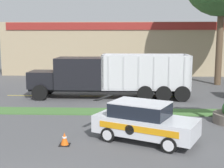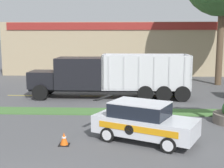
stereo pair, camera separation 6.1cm
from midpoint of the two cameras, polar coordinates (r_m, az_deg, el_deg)
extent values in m
cube|color=#477538|center=(18.36, -7.49, -4.95)|extent=(120.00, 1.60, 0.06)
cube|color=yellow|center=(24.00, -15.96, -2.03)|extent=(2.40, 0.14, 0.01)
cube|color=yellow|center=(22.89, -3.00, -2.21)|extent=(2.40, 0.14, 0.01)
cube|color=yellow|center=(23.02, 10.51, -2.28)|extent=(2.40, 0.14, 0.01)
cube|color=black|center=(22.21, -0.73, -0.92)|extent=(11.22, 1.32, 0.18)
cube|color=black|center=(22.82, -12.44, 0.86)|extent=(1.95, 1.97, 1.18)
cube|color=#B7B7BC|center=(23.10, -14.85, 0.86)|extent=(0.06, 1.68, 1.00)
cube|color=black|center=(22.24, -6.01, 2.07)|extent=(3.23, 2.41, 2.14)
cube|color=black|center=(22.50, -10.16, 3.01)|extent=(0.04, 2.04, 0.96)
cylinder|color=silver|center=(21.22, -1.74, 3.46)|extent=(0.14, 0.14, 1.23)
cube|color=silver|center=(22.19, 5.96, -0.58)|extent=(6.04, 2.41, 0.12)
cube|color=silver|center=(22.04, -1.64, 2.43)|extent=(0.16, 2.41, 2.31)
cube|color=silver|center=(22.42, 13.53, 2.29)|extent=(0.16, 2.41, 2.31)
cube|color=silver|center=(20.92, 6.20, 2.04)|extent=(6.04, 0.16, 2.31)
cube|color=silver|center=(23.15, 5.83, 2.69)|extent=(6.04, 0.16, 2.31)
cube|color=#BCBCC1|center=(20.81, -0.71, 2.05)|extent=(0.10, 0.04, 2.20)
cube|color=#BCBCC1|center=(20.78, 2.06, 2.04)|extent=(0.10, 0.04, 2.20)
cube|color=#BCBCC1|center=(20.80, 4.83, 2.02)|extent=(0.10, 0.04, 2.20)
cube|color=#BCBCC1|center=(20.86, 7.60, 1.99)|extent=(0.10, 0.04, 2.20)
cube|color=#BCBCC1|center=(20.98, 10.33, 1.96)|extent=(0.10, 0.04, 2.20)
cube|color=#BCBCC1|center=(21.14, 13.03, 1.93)|extent=(0.10, 0.04, 2.20)
cylinder|color=black|center=(21.82, -13.16, -1.57)|extent=(1.06, 0.30, 1.06)
cylinder|color=black|center=(24.07, -11.67, -0.56)|extent=(1.06, 0.30, 1.06)
cylinder|color=black|center=(21.37, 12.63, -1.77)|extent=(1.06, 0.30, 1.06)
cylinder|color=black|center=(23.67, 11.62, -0.72)|extent=(1.06, 0.30, 1.06)
cylinder|color=black|center=(21.18, 9.33, -1.76)|extent=(1.06, 0.30, 1.06)
cylinder|color=black|center=(23.50, 8.64, -0.71)|extent=(1.06, 0.30, 1.06)
cylinder|color=black|center=(21.07, 5.98, -1.75)|extent=(1.06, 0.30, 1.06)
cylinder|color=black|center=(23.39, 5.62, -0.69)|extent=(1.06, 0.30, 1.06)
cube|color=silver|center=(13.20, 6.03, -7.52)|extent=(4.59, 3.47, 0.73)
cube|color=black|center=(13.13, 5.05, -4.67)|extent=(2.78, 2.44, 0.56)
cube|color=silver|center=(13.07, 5.07, -3.39)|extent=(2.78, 2.44, 0.04)
cube|color=black|center=(13.84, -1.65, -2.50)|extent=(0.81, 1.37, 0.03)
cube|color=orange|center=(12.39, 4.41, -8.25)|extent=(3.05, 1.50, 0.26)
cylinder|color=black|center=(12.53, 3.07, -8.38)|extent=(0.36, 0.18, 0.40)
cylinder|color=black|center=(12.12, 10.26, -10.93)|extent=(0.64, 0.45, 0.62)
cylinder|color=silver|center=(12.03, 10.10, -11.09)|extent=(0.39, 0.20, 0.43)
cylinder|color=black|center=(13.68, 12.54, -8.70)|extent=(0.64, 0.45, 0.62)
cylinder|color=silver|center=(13.78, 12.67, -8.58)|extent=(0.39, 0.20, 0.43)
cylinder|color=black|center=(13.12, -0.82, -9.24)|extent=(0.64, 0.45, 0.62)
cylinder|color=silver|center=(13.03, -1.06, -9.37)|extent=(0.39, 0.20, 0.43)
cylinder|color=black|center=(14.57, 2.50, -7.40)|extent=(0.64, 0.45, 0.62)
cylinder|color=silver|center=(14.66, 2.68, -7.30)|extent=(0.39, 0.20, 0.43)
cube|color=black|center=(12.98, -8.79, -10.92)|extent=(0.43, 0.43, 0.03)
cone|color=#EA5B14|center=(12.89, -8.82, -9.82)|extent=(0.33, 0.33, 0.50)
cylinder|color=white|center=(12.88, -8.83, -9.61)|extent=(0.18, 0.18, 0.06)
cube|color=tan|center=(39.89, 4.69, 6.70)|extent=(30.57, 12.00, 5.85)
cube|color=maroon|center=(33.83, 5.16, 10.51)|extent=(29.04, 0.10, 0.80)
cylinder|color=brown|center=(29.41, 19.00, 7.18)|extent=(0.58, 0.58, 7.56)
camera|label=1|loc=(0.03, -90.10, -0.02)|focal=50.00mm
camera|label=2|loc=(0.03, 89.90, 0.02)|focal=50.00mm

